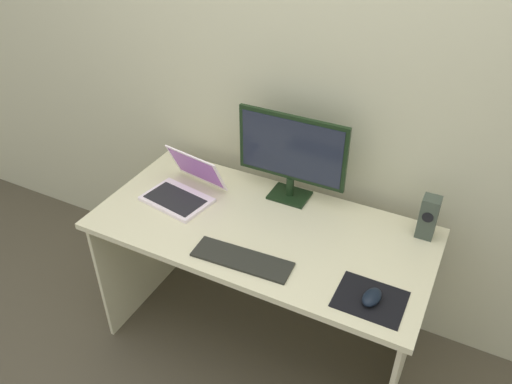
{
  "coord_description": "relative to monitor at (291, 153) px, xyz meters",
  "views": [
    {
      "loc": [
        0.75,
        -1.52,
        2.1
      ],
      "look_at": [
        -0.01,
        -0.02,
        0.92
      ],
      "focal_mm": 35.44,
      "sensor_mm": 36.0,
      "label": 1
    }
  ],
  "objects": [
    {
      "name": "desk",
      "position": [
        -0.02,
        -0.26,
        -0.38
      ],
      "size": [
        1.46,
        0.7,
        0.73
      ],
      "color": "beige",
      "rests_on": "ground_plane"
    },
    {
      "name": "keyboard_external",
      "position": [
        0.01,
        -0.48,
        -0.23
      ],
      "size": [
        0.41,
        0.15,
        0.01
      ],
      "primitive_type": "cube",
      "rotation": [
        0.0,
        0.0,
        0.06
      ],
      "color": "black",
      "rests_on": "desk"
    },
    {
      "name": "mouse",
      "position": [
        0.53,
        -0.46,
        -0.21
      ],
      "size": [
        0.08,
        0.11,
        0.04
      ],
      "primitive_type": "ellipsoid",
      "rotation": [
        0.0,
        0.0,
        -0.18
      ],
      "color": "black",
      "rests_on": "mousepad"
    },
    {
      "name": "ground_plane",
      "position": [
        -0.02,
        -0.26,
        -0.96
      ],
      "size": [
        8.0,
        8.0,
        0.0
      ],
      "primitive_type": "plane",
      "color": "#494131"
    },
    {
      "name": "laptop",
      "position": [
        -0.44,
        -0.22,
        -0.19
      ],
      "size": [
        0.34,
        0.34,
        0.2
      ],
      "color": "white",
      "rests_on": "desk"
    },
    {
      "name": "wall_back",
      "position": [
        -0.02,
        0.19,
        0.29
      ],
      "size": [
        6.0,
        0.04,
        2.5
      ],
      "primitive_type": "cube",
      "color": "#BAB694",
      "rests_on": "ground_plane"
    },
    {
      "name": "mousepad",
      "position": [
        0.52,
        -0.46,
        -0.23
      ],
      "size": [
        0.25,
        0.2,
        0.0
      ],
      "primitive_type": "cube",
      "color": "black",
      "rests_on": "desk"
    },
    {
      "name": "monitor",
      "position": [
        0.0,
        0.0,
        0.0
      ],
      "size": [
        0.51,
        0.14,
        0.42
      ],
      "color": "black",
      "rests_on": "desk"
    },
    {
      "name": "speaker_right",
      "position": [
        0.62,
        0.0,
        -0.14
      ],
      "size": [
        0.07,
        0.07,
        0.19
      ],
      "color": "#394337",
      "rests_on": "desk"
    }
  ]
}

